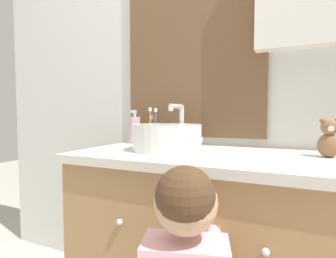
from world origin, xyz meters
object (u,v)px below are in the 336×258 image
Objects in this scene: sink_basin at (168,137)px; soap_dispenser at (135,130)px; toothbrush_holder at (153,135)px; teddy_bear at (329,139)px.

soap_dispenser is (-0.28, 0.18, 0.02)m from sink_basin.
sink_basin is 1.95× the size of soap_dispenser.
toothbrush_holder is 0.84m from teddy_bear.
soap_dispenser is 1.24× the size of teddy_bear.
soap_dispenser is at bearing 173.51° from teddy_bear.
sink_basin reaches higher than toothbrush_holder.
teddy_bear is at bearing 6.50° from sink_basin.
toothbrush_holder reaches higher than teddy_bear.
toothbrush_holder is 1.08× the size of soap_dispenser.
sink_basin is at bearing -32.09° from soap_dispenser.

